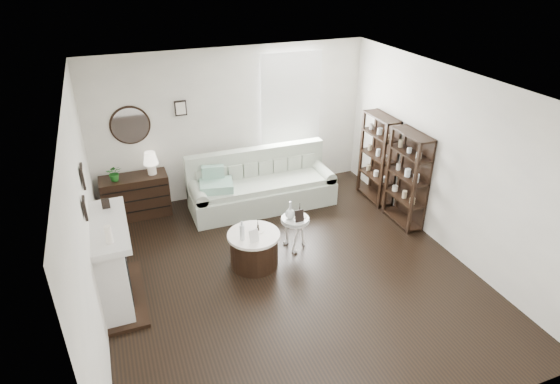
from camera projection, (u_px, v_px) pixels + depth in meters
name	position (u px, v px, depth m)	size (l,w,h in m)	color
room	(272.00, 107.00, 8.45)	(5.50, 5.50, 5.50)	black
fireplace	(113.00, 265.00, 5.99)	(0.50, 1.40, 1.84)	silver
shelf_unit_far	(378.00, 158.00, 8.38)	(0.30, 0.80, 1.60)	black
shelf_unit_near	(407.00, 179.00, 7.63)	(0.30, 0.80, 1.60)	black
sofa	(261.00, 188.00, 8.39)	(2.56, 0.88, 0.99)	#ADB7A3
quilt	(216.00, 186.00, 7.90)	(0.55, 0.45, 0.14)	#227E5F
suitcase	(317.00, 191.00, 8.59)	(0.54, 0.18, 0.36)	brown
dresser	(136.00, 196.00, 8.02)	(1.11, 0.48, 0.74)	black
table_lamp	(151.00, 163.00, 7.86)	(0.25, 0.25, 0.40)	#F5E9CE
potted_plant	(114.00, 173.00, 7.66)	(0.25, 0.21, 0.27)	#1B5F1B
drum_table	(254.00, 249.00, 6.79)	(0.76, 0.76, 0.53)	black
pedestal_table	(295.00, 220.00, 7.09)	(0.43, 0.43, 0.52)	white
eiffel_drum	(258.00, 226.00, 6.70)	(0.10, 0.10, 0.17)	black
bottle_drum	(242.00, 231.00, 6.47)	(0.07, 0.07, 0.30)	silver
card_frame_drum	(254.00, 236.00, 6.46)	(0.14, 0.01, 0.19)	silver
eiffel_ped	(300.00, 210.00, 7.08)	(0.12, 0.12, 0.20)	black
flask_ped	(290.00, 210.00, 7.00)	(0.15, 0.15, 0.29)	silver
card_frame_ped	(299.00, 216.00, 6.94)	(0.14, 0.01, 0.19)	black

